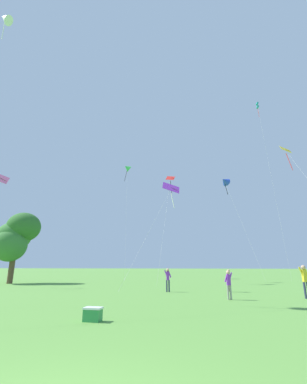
{
  "coord_description": "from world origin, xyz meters",
  "views": [
    {
      "loc": [
        1.93,
        -2.68,
        1.77
      ],
      "look_at": [
        -4.22,
        25.94,
        10.06
      ],
      "focal_mm": 24.51,
      "sensor_mm": 36.0,
      "label": 1
    }
  ],
  "objects_px": {
    "kite_purple_streamer": "(171,191)",
    "person_in_red_shirt": "(229,282)",
    "kite_red_high": "(170,183)",
    "person_with_spool": "(305,278)",
    "kite_green_small": "(127,168)",
    "kite_teal_box": "(258,108)",
    "kite_yellow_diamond": "(289,156)",
    "kite_blue_delta": "(225,181)",
    "person_far_back": "(229,278)",
    "picnic_cooler": "(93,314)",
    "tree_left_oak": "(16,236)",
    "kite_white_distant": "(5,19)",
    "person_foreground_watcher": "(168,278)"
  },
  "relations": [
    {
      "from": "person_foreground_watcher",
      "to": "picnic_cooler",
      "type": "relative_size",
      "value": 2.67
    },
    {
      "from": "kite_purple_streamer",
      "to": "kite_teal_box",
      "type": "relative_size",
      "value": 0.4
    },
    {
      "from": "person_in_red_shirt",
      "to": "kite_blue_delta",
      "type": "bearing_deg",
      "value": 85.65
    },
    {
      "from": "kite_teal_box",
      "to": "picnic_cooler",
      "type": "relative_size",
      "value": 47.14
    },
    {
      "from": "kite_blue_delta",
      "to": "person_in_red_shirt",
      "type": "distance_m",
      "value": 26.35
    },
    {
      "from": "kite_red_high",
      "to": "person_in_red_shirt",
      "type": "distance_m",
      "value": 20.37
    },
    {
      "from": "kite_white_distant",
      "to": "kite_yellow_diamond",
      "type": "distance_m",
      "value": 29.04
    },
    {
      "from": "kite_yellow_diamond",
      "to": "kite_teal_box",
      "type": "bearing_deg",
      "value": 89.83
    },
    {
      "from": "person_in_red_shirt",
      "to": "picnic_cooler",
      "type": "xyz_separation_m",
      "value": [
        -4.83,
        -6.96,
        -0.69
      ]
    },
    {
      "from": "kite_purple_streamer",
      "to": "picnic_cooler",
      "type": "bearing_deg",
      "value": -89.56
    },
    {
      "from": "person_far_back",
      "to": "tree_left_oak",
      "type": "height_order",
      "value": "tree_left_oak"
    },
    {
      "from": "kite_green_small",
      "to": "kite_teal_box",
      "type": "bearing_deg",
      "value": 2.1
    },
    {
      "from": "kite_purple_streamer",
      "to": "picnic_cooler",
      "type": "xyz_separation_m",
      "value": [
        0.15,
        -19.85,
        -9.81
      ]
    },
    {
      "from": "kite_green_small",
      "to": "person_foreground_watcher",
      "type": "relative_size",
      "value": 11.71
    },
    {
      "from": "person_with_spool",
      "to": "tree_left_oak",
      "type": "bearing_deg",
      "value": 162.83
    },
    {
      "from": "tree_left_oak",
      "to": "picnic_cooler",
      "type": "relative_size",
      "value": 12.68
    },
    {
      "from": "kite_blue_delta",
      "to": "person_far_back",
      "type": "bearing_deg",
      "value": -94.56
    },
    {
      "from": "person_far_back",
      "to": "kite_white_distant",
      "type": "bearing_deg",
      "value": -152.89
    },
    {
      "from": "kite_purple_streamer",
      "to": "person_foreground_watcher",
      "type": "distance_m",
      "value": 12.93
    },
    {
      "from": "kite_teal_box",
      "to": "kite_green_small",
      "type": "bearing_deg",
      "value": -177.9
    },
    {
      "from": "person_in_red_shirt",
      "to": "picnic_cooler",
      "type": "distance_m",
      "value": 8.5
    },
    {
      "from": "kite_purple_streamer",
      "to": "kite_red_high",
      "type": "height_order",
      "value": "kite_red_high"
    },
    {
      "from": "kite_teal_box",
      "to": "kite_yellow_diamond",
      "type": "distance_m",
      "value": 18.04
    },
    {
      "from": "person_far_back",
      "to": "kite_purple_streamer",
      "type": "bearing_deg",
      "value": 122.54
    },
    {
      "from": "kite_red_high",
      "to": "kite_purple_streamer",
      "type": "bearing_deg",
      "value": -80.34
    },
    {
      "from": "kite_white_distant",
      "to": "person_foreground_watcher",
      "type": "xyz_separation_m",
      "value": [
        10.97,
        6.89,
        -18.65
      ]
    },
    {
      "from": "kite_teal_box",
      "to": "kite_yellow_diamond",
      "type": "height_order",
      "value": "kite_teal_box"
    },
    {
      "from": "kite_yellow_diamond",
      "to": "person_foreground_watcher",
      "type": "relative_size",
      "value": 9.34
    },
    {
      "from": "kite_green_small",
      "to": "kite_purple_streamer",
      "type": "bearing_deg",
      "value": -51.43
    },
    {
      "from": "kite_red_high",
      "to": "kite_yellow_diamond",
      "type": "distance_m",
      "value": 14.01
    },
    {
      "from": "kite_red_high",
      "to": "person_in_red_shirt",
      "type": "bearing_deg",
      "value": -71.07
    },
    {
      "from": "kite_red_high",
      "to": "person_with_spool",
      "type": "height_order",
      "value": "kite_red_high"
    },
    {
      "from": "kite_blue_delta",
      "to": "tree_left_oak",
      "type": "xyz_separation_m",
      "value": [
        -23.54,
        -13.35,
        -9.08
      ]
    },
    {
      "from": "kite_white_distant",
      "to": "person_with_spool",
      "type": "distance_m",
      "value": 27.11
    },
    {
      "from": "person_foreground_watcher",
      "to": "kite_teal_box",
      "type": "bearing_deg",
      "value": 60.44
    },
    {
      "from": "kite_green_small",
      "to": "person_in_red_shirt",
      "type": "height_order",
      "value": "kite_green_small"
    },
    {
      "from": "kite_white_distant",
      "to": "person_far_back",
      "type": "xyz_separation_m",
      "value": [
        15.26,
        7.81,
        -18.69
      ]
    },
    {
      "from": "kite_white_distant",
      "to": "tree_left_oak",
      "type": "relative_size",
      "value": 2.66
    },
    {
      "from": "kite_teal_box",
      "to": "person_with_spool",
      "type": "relative_size",
      "value": 15.52
    },
    {
      "from": "person_with_spool",
      "to": "person_far_back",
      "type": "bearing_deg",
      "value": 140.92
    },
    {
      "from": "kite_red_high",
      "to": "picnic_cooler",
      "type": "bearing_deg",
      "value": -88.25
    },
    {
      "from": "person_in_red_shirt",
      "to": "picnic_cooler",
      "type": "bearing_deg",
      "value": -124.77
    },
    {
      "from": "kite_white_distant",
      "to": "kite_teal_box",
      "type": "xyz_separation_m",
      "value": [
        23.12,
        28.32,
        7.44
      ]
    },
    {
      "from": "picnic_cooler",
      "to": "kite_white_distant",
      "type": "bearing_deg",
      "value": 159.51
    },
    {
      "from": "kite_purple_streamer",
      "to": "kite_green_small",
      "type": "distance_m",
      "value": 16.66
    },
    {
      "from": "person_in_red_shirt",
      "to": "person_foreground_watcher",
      "type": "relative_size",
      "value": 0.95
    },
    {
      "from": "kite_teal_box",
      "to": "person_in_red_shirt",
      "type": "height_order",
      "value": "kite_teal_box"
    },
    {
      "from": "kite_green_small",
      "to": "tree_left_oak",
      "type": "bearing_deg",
      "value": -117.34
    },
    {
      "from": "kite_teal_box",
      "to": "person_far_back",
      "type": "xyz_separation_m",
      "value": [
        -7.87,
        -20.51,
        -26.14
      ]
    },
    {
      "from": "kite_purple_streamer",
      "to": "person_in_red_shirt",
      "type": "height_order",
      "value": "kite_purple_streamer"
    }
  ]
}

